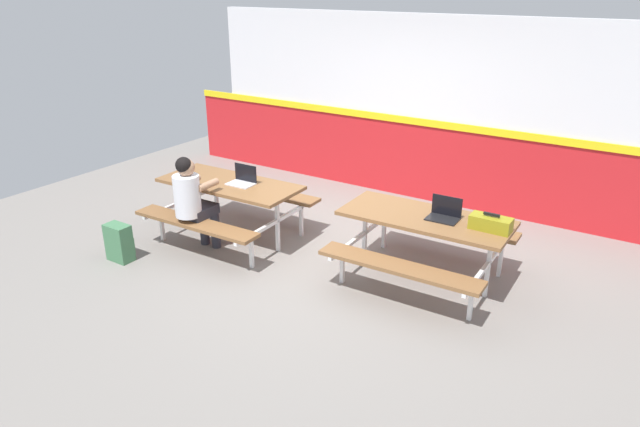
% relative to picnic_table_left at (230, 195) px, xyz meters
% --- Properties ---
extents(ground_plane, '(10.00, 10.00, 0.02)m').
position_rel_picnic_table_left_xyz_m(ground_plane, '(1.21, 0.15, -0.58)').
color(ground_plane, gray).
extents(accent_backdrop, '(8.00, 0.14, 2.60)m').
position_rel_picnic_table_left_xyz_m(accent_backdrop, '(1.21, 2.62, 0.67)').
color(accent_backdrop, red).
rests_on(accent_backdrop, ground).
extents(picnic_table_left, '(1.77, 1.59, 0.74)m').
position_rel_picnic_table_left_xyz_m(picnic_table_left, '(0.00, 0.00, 0.00)').
color(picnic_table_left, brown).
rests_on(picnic_table_left, ground).
extents(picnic_table_right, '(1.77, 1.59, 0.74)m').
position_rel_picnic_table_left_xyz_m(picnic_table_right, '(2.43, 0.29, 0.00)').
color(picnic_table_right, brown).
rests_on(picnic_table_right, ground).
extents(student_nearer, '(0.37, 0.53, 1.21)m').
position_rel_picnic_table_left_xyz_m(student_nearer, '(-0.07, -0.56, 0.13)').
color(student_nearer, '#2D2D38').
rests_on(student_nearer, ground).
extents(laptop_silver, '(0.33, 0.23, 0.22)m').
position_rel_picnic_table_left_xyz_m(laptop_silver, '(0.17, 0.04, 0.21)').
color(laptop_silver, silver).
rests_on(laptop_silver, picnic_table_left).
extents(laptop_dark, '(0.33, 0.23, 0.22)m').
position_rel_picnic_table_left_xyz_m(laptop_dark, '(2.61, 0.33, 0.21)').
color(laptop_dark, black).
rests_on(laptop_dark, picnic_table_right).
extents(toolbox_grey, '(0.40, 0.18, 0.18)m').
position_rel_picnic_table_left_xyz_m(toolbox_grey, '(3.10, 0.31, 0.24)').
color(toolbox_grey, olive).
rests_on(toolbox_grey, picnic_table_right).
extents(backpack_dark, '(0.30, 0.22, 0.44)m').
position_rel_picnic_table_left_xyz_m(backpack_dark, '(-0.68, -1.17, -0.36)').
color(backpack_dark, '#3F724C').
rests_on(backpack_dark, ground).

